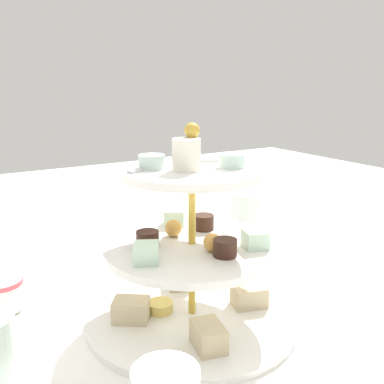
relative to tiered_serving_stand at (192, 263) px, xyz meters
name	(u,v)px	position (x,y,z in m)	size (l,w,h in m)	color
ground_plane	(192,319)	(0.00, 0.00, -0.08)	(2.40, 2.40, 0.00)	white
tiered_serving_stand	(192,263)	(0.00, 0.00, 0.00)	(0.29, 0.29, 0.28)	white
water_glass_tall_right	(244,224)	(-0.21, -0.15, -0.02)	(0.07, 0.07, 0.12)	silver
teacup_with_saucer	(3,297)	(0.22, -0.16, -0.06)	(0.09, 0.09, 0.05)	white
butter_knife_right	(89,253)	(0.05, -0.31, -0.08)	(0.17, 0.01, 0.00)	silver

